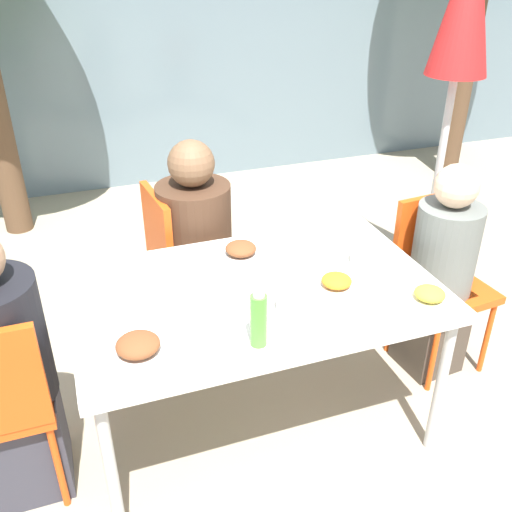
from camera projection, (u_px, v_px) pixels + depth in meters
name	position (u px, v px, depth m)	size (l,w,h in m)	color
ground_plane	(256.00, 420.00, 2.68)	(24.00, 24.00, 0.00)	tan
building_facade	(123.00, 5.00, 4.58)	(10.00, 0.20, 3.00)	slate
dining_table	(256.00, 299.00, 2.34)	(1.47, 0.92, 0.74)	silver
person_left	(8.00, 380.00, 2.12)	(0.35, 0.35, 1.15)	#383842
chair_right	(437.00, 269.00, 2.86)	(0.44, 0.44, 0.89)	#E54C14
person_right	(440.00, 278.00, 2.78)	(0.30, 0.30, 1.11)	#473D33
chair_far	(179.00, 255.00, 2.99)	(0.44, 0.44, 0.89)	#E54C14
person_far	(196.00, 254.00, 2.98)	(0.38, 0.38, 1.15)	#473D33
closed_umbrella	(462.00, 30.00, 2.90)	(0.36, 0.36, 2.10)	#333333
plate_0	(336.00, 284.00, 2.30)	(0.22, 0.22, 0.06)	white
plate_1	(138.00, 348.00, 1.93)	(0.28, 0.28, 0.07)	white
plate_2	(241.00, 252.00, 2.53)	(0.25, 0.25, 0.07)	white
plate_3	(429.00, 297.00, 2.22)	(0.22, 0.22, 0.06)	white
bottle	(259.00, 319.00, 1.95)	(0.06, 0.06, 0.22)	#51A338
drinking_cup	(287.00, 302.00, 2.16)	(0.08, 0.08, 0.08)	white
salad_bowl	(371.00, 257.00, 2.48)	(0.18, 0.18, 0.06)	white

